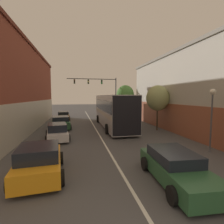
{
  "coord_description": "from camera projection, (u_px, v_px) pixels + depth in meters",
  "views": [
    {
      "loc": [
        -2.06,
        -1.51,
        3.66
      ],
      "look_at": [
        1.7,
        17.03,
        1.97
      ],
      "focal_mm": 28.0,
      "sensor_mm": 36.0,
      "label": 1
    }
  ],
  "objects": [
    {
      "name": "bus",
      "position": [
        113.0,
        109.0,
        20.9
      ],
      "size": [
        3.01,
        12.63,
        3.8
      ],
      "rotation": [
        0.0,
        0.0,
        1.56
      ],
      "color": "#B7B7BC",
      "rests_on": "ground_plane"
    },
    {
      "name": "parked_car_left_mid",
      "position": [
        63.0,
        116.0,
        26.57
      ],
      "size": [
        2.1,
        4.27,
        1.38
      ],
      "rotation": [
        0.0,
        0.0,
        1.63
      ],
      "color": "orange",
      "rests_on": "ground_plane"
    },
    {
      "name": "street_tree_near",
      "position": [
        158.0,
        98.0,
        18.66
      ],
      "size": [
        2.47,
        2.23,
        4.84
      ],
      "color": "#3D2D1E",
      "rests_on": "ground_plane"
    },
    {
      "name": "street_lamp",
      "position": [
        212.0,
        111.0,
        11.3
      ],
      "size": [
        0.38,
        0.38,
        4.15
      ],
      "color": "#47474C",
      "rests_on": "ground_plane"
    },
    {
      "name": "hatchback_foreground",
      "position": [
        175.0,
        167.0,
        7.44
      ],
      "size": [
        2.18,
        4.64,
        1.33
      ],
      "rotation": [
        0.0,
        0.0,
        1.52
      ],
      "color": "#285633",
      "rests_on": "ground_plane"
    },
    {
      "name": "parked_car_left_distant",
      "position": [
        61.0,
        123.0,
        19.99
      ],
      "size": [
        2.51,
        4.24,
        1.4
      ],
      "rotation": [
        0.0,
        0.0,
        1.68
      ],
      "color": "#285633",
      "rests_on": "ground_plane"
    },
    {
      "name": "building_left_brick",
      "position": [
        7.0,
        88.0,
        19.23
      ],
      "size": [
        6.44,
        23.7,
        9.01
      ],
      "color": "brown",
      "rests_on": "ground_plane"
    },
    {
      "name": "parked_car_left_near",
      "position": [
        39.0,
        162.0,
        7.93
      ],
      "size": [
        2.4,
        3.97,
        1.48
      ],
      "rotation": [
        0.0,
        0.0,
        1.67
      ],
      "color": "orange",
      "rests_on": "ground_plane"
    },
    {
      "name": "lane_center_line",
      "position": [
        96.0,
        129.0,
        19.55
      ],
      "size": [
        0.14,
        47.53,
        0.01
      ],
      "color": "silver",
      "rests_on": "ground_plane"
    },
    {
      "name": "parked_car_left_far",
      "position": [
        57.0,
        132.0,
        14.83
      ],
      "size": [
        2.3,
        4.23,
        1.38
      ],
      "rotation": [
        0.0,
        0.0,
        1.71
      ],
      "color": "silver",
      "rests_on": "ground_plane"
    },
    {
      "name": "street_tree_far",
      "position": [
        125.0,
        95.0,
        29.69
      ],
      "size": [
        2.99,
        2.69,
        5.56
      ],
      "color": "#3D2D1E",
      "rests_on": "ground_plane"
    },
    {
      "name": "traffic_signal_gantry",
      "position": [
        100.0,
        87.0,
        32.96
      ],
      "size": [
        9.24,
        0.36,
        7.2
      ],
      "color": "black",
      "rests_on": "ground_plane"
    },
    {
      "name": "building_right_storefront",
      "position": [
        223.0,
        90.0,
        16.38
      ],
      "size": [
        8.29,
        26.3,
        8.27
      ],
      "color": "#B7B2A3",
      "rests_on": "ground_plane"
    }
  ]
}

